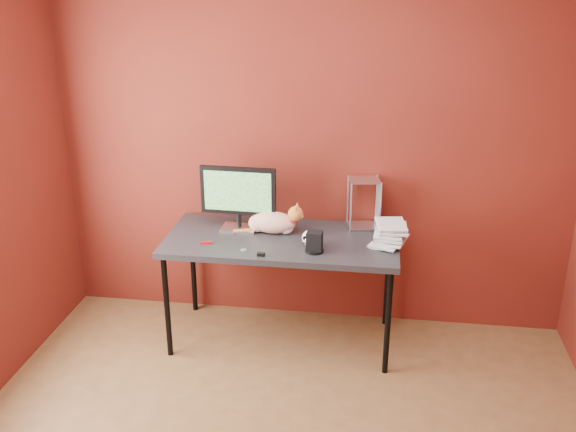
# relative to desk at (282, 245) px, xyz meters

# --- Properties ---
(room) EXTENTS (3.52, 3.52, 2.61)m
(room) POSITION_rel_desk_xyz_m (0.15, -1.37, 0.75)
(room) COLOR brown
(room) RESTS_ON ground
(desk) EXTENTS (1.50, 0.70, 0.75)m
(desk) POSITION_rel_desk_xyz_m (0.00, 0.00, 0.00)
(desk) COLOR black
(desk) RESTS_ON ground
(monitor) EXTENTS (0.50, 0.17, 0.43)m
(monitor) POSITION_rel_desk_xyz_m (-0.30, 0.10, 0.29)
(monitor) COLOR #BBBAC0
(monitor) RESTS_ON desk
(cat) EXTENTS (0.46, 0.19, 0.22)m
(cat) POSITION_rel_desk_xyz_m (-0.07, 0.08, 0.12)
(cat) COLOR #C7582A
(cat) RESTS_ON desk
(skull_mug) EXTENTS (0.11, 0.11, 0.11)m
(skull_mug) POSITION_rel_desk_xyz_m (0.20, -0.10, 0.11)
(skull_mug) COLOR white
(skull_mug) RESTS_ON desk
(speaker) EXTENTS (0.12, 0.12, 0.13)m
(speaker) POSITION_rel_desk_xyz_m (0.23, -0.18, 0.11)
(speaker) COLOR black
(speaker) RESTS_ON desk
(book_stack) EXTENTS (0.25, 0.29, 1.44)m
(book_stack) POSITION_rel_desk_xyz_m (0.60, 0.04, 0.77)
(book_stack) COLOR beige
(book_stack) RESTS_ON desk
(wire_rack) EXTENTS (0.22, 0.19, 0.34)m
(wire_rack) POSITION_rel_desk_xyz_m (0.51, 0.27, 0.22)
(wire_rack) COLOR #BBBAC0
(wire_rack) RESTS_ON desk
(pocket_knife) EXTENTS (0.08, 0.04, 0.01)m
(pocket_knife) POSITION_rel_desk_xyz_m (-0.46, -0.16, 0.06)
(pocket_knife) COLOR #A60C12
(pocket_knife) RESTS_ON desk
(black_gadget) EXTENTS (0.05, 0.03, 0.02)m
(black_gadget) POSITION_rel_desk_xyz_m (-0.08, -0.29, 0.06)
(black_gadget) COLOR black
(black_gadget) RESTS_ON desk
(washer) EXTENTS (0.04, 0.04, 0.00)m
(washer) POSITION_rel_desk_xyz_m (-0.21, -0.22, 0.05)
(washer) COLOR #BBBAC0
(washer) RESTS_ON desk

